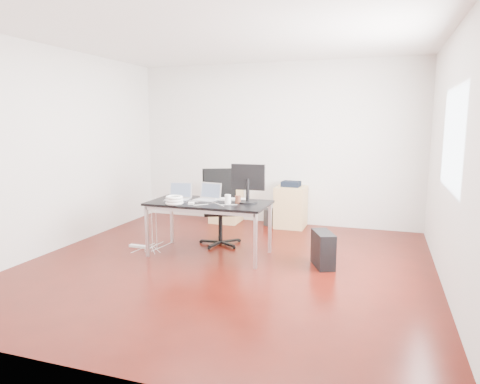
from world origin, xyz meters
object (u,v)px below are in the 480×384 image
(pc_tower, at_px, (323,249))
(office_chair, at_px, (220,203))
(filing_cabinet_left, at_px, (226,203))
(desk, at_px, (209,206))
(filing_cabinet_right, at_px, (291,207))

(pc_tower, bearing_deg, office_chair, 136.38)
(filing_cabinet_left, distance_m, pc_tower, 2.74)
(desk, xyz_separation_m, pc_tower, (1.52, 0.00, -0.46))
(office_chair, relative_size, filing_cabinet_left, 1.54)
(office_chair, height_order, filing_cabinet_right, office_chair)
(filing_cabinet_left, height_order, pc_tower, filing_cabinet_left)
(office_chair, distance_m, pc_tower, 1.74)
(office_chair, distance_m, filing_cabinet_left, 1.39)
(filing_cabinet_left, relative_size, pc_tower, 1.56)
(pc_tower, bearing_deg, filing_cabinet_right, 89.32)
(desk, distance_m, filing_cabinet_left, 1.97)
(filing_cabinet_right, height_order, pc_tower, filing_cabinet_right)
(filing_cabinet_right, xyz_separation_m, pc_tower, (0.81, -1.89, -0.13))
(office_chair, relative_size, filing_cabinet_right, 1.54)
(desk, height_order, office_chair, office_chair)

